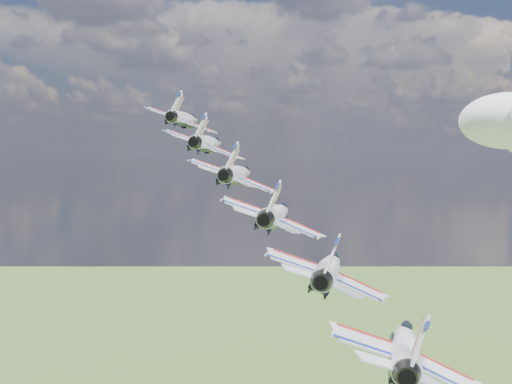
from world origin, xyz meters
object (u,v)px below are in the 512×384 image
(jet_3, at_px, (277,213))
(jet_4, at_px, (329,268))
(jet_5, at_px, (405,346))
(jet_0, at_px, (185,119))
(jet_2, at_px, (238,173))
(jet_1, at_px, (208,143))

(jet_3, distance_m, jet_4, 11.83)
(jet_4, height_order, jet_5, jet_4)
(jet_0, distance_m, jet_2, 23.65)
(jet_3, xyz_separation_m, jet_4, (7.00, -8.86, -3.51))
(jet_1, relative_size, jet_2, 1.00)
(jet_0, height_order, jet_4, jet_0)
(jet_1, xyz_separation_m, jet_3, (14.00, -17.72, -7.02))
(jet_5, bearing_deg, jet_2, 121.31)
(jet_3, relative_size, jet_5, 1.00)
(jet_0, bearing_deg, jet_3, -58.69)
(jet_3, relative_size, jet_4, 1.00)
(jet_0, distance_m, jet_1, 11.83)
(jet_4, xyz_separation_m, jet_5, (7.00, -8.86, -3.51))
(jet_0, xyz_separation_m, jet_2, (14.00, -17.72, -7.02))
(jet_0, xyz_separation_m, jet_1, (7.00, -8.86, -3.51))
(jet_0, xyz_separation_m, jet_3, (21.00, -26.59, -10.53))
(jet_2, height_order, jet_3, jet_2)
(jet_3, bearing_deg, jet_1, 121.31)
(jet_2, bearing_deg, jet_3, -58.69)
(jet_1, bearing_deg, jet_3, -58.69)
(jet_3, height_order, jet_5, jet_3)
(jet_0, height_order, jet_5, jet_0)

